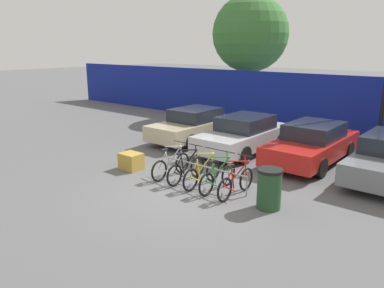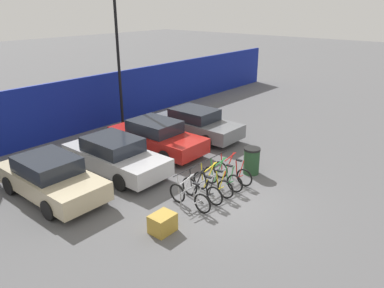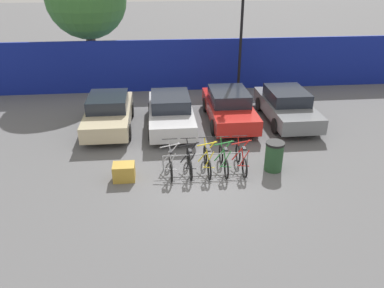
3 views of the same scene
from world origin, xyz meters
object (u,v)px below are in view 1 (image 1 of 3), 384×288
(bicycle_green, at_px, (218,178))
(cargo_crate, at_px, (131,161))
(bicycle_yellow, at_px, (202,174))
(car_red, at_px, (313,143))
(car_silver, at_px, (244,134))
(bicycle_red, at_px, (236,183))
(bike_rack, at_px, (204,169))
(trash_bin, at_px, (269,189))
(bicycle_black, at_px, (186,169))
(tree_behind_hoarding, at_px, (250,34))
(car_beige, at_px, (194,125))
(bicycle_silver, at_px, (171,165))

(bicycle_green, relative_size, cargo_crate, 2.44)
(bicycle_yellow, relative_size, car_red, 0.38)
(car_silver, bearing_deg, bicycle_red, -60.61)
(bike_rack, xyz_separation_m, trash_bin, (2.27, -0.30, 0.04))
(bicycle_black, height_order, bicycle_yellow, same)
(car_red, bearing_deg, trash_bin, -80.80)
(tree_behind_hoarding, bearing_deg, car_red, -44.59)
(bike_rack, relative_size, car_beige, 0.68)
(bike_rack, relative_size, trash_bin, 2.85)
(bike_rack, distance_m, bicycle_silver, 1.21)
(bicycle_green, bearing_deg, bicycle_silver, -176.38)
(bicycle_red, bearing_deg, bicycle_green, 178.07)
(cargo_crate, bearing_deg, bicycle_red, 4.26)
(bike_rack, relative_size, bicycle_black, 1.72)
(bicycle_red, height_order, car_beige, car_beige)
(bike_rack, height_order, cargo_crate, bike_rack)
(cargo_crate, distance_m, tree_behind_hoarding, 12.12)
(car_red, relative_size, tree_behind_hoarding, 0.66)
(cargo_crate, bearing_deg, bicycle_black, 7.73)
(car_silver, bearing_deg, trash_bin, -51.04)
(bike_rack, bearing_deg, bicycle_black, -165.38)
(bike_rack, relative_size, car_red, 0.65)
(bike_rack, xyz_separation_m, car_red, (1.56, 4.09, 0.22))
(bicycle_green, relative_size, car_beige, 0.40)
(bicycle_red, xyz_separation_m, car_red, (0.37, 4.24, 0.31))
(bicycle_green, distance_m, bicycle_red, 0.60)
(bicycle_green, xyz_separation_m, car_silver, (-1.59, 3.90, 0.31))
(bike_rack, bearing_deg, trash_bin, -7.45)
(bicycle_silver, bearing_deg, bicycle_black, -1.13)
(cargo_crate, height_order, tree_behind_hoarding, tree_behind_hoarding)
(car_red, xyz_separation_m, cargo_crate, (-4.28, -4.53, -0.42))
(bicycle_yellow, height_order, car_red, car_red)
(bicycle_red, bearing_deg, cargo_crate, -177.67)
(car_silver, height_order, cargo_crate, car_silver)
(car_silver, relative_size, trash_bin, 4.32)
(bicycle_silver, bearing_deg, cargo_crate, -170.31)
(bicycle_red, bearing_deg, trash_bin, -9.77)
(bicycle_black, relative_size, car_silver, 0.38)
(bicycle_silver, bearing_deg, trash_bin, -3.58)
(bicycle_red, bearing_deg, bike_rack, 170.98)
(car_silver, distance_m, trash_bin, 5.21)
(bicycle_silver, xyz_separation_m, bicycle_green, (1.79, 0.00, 0.00))
(bicycle_silver, xyz_separation_m, car_red, (2.76, 4.24, 0.31))
(bicycle_red, xyz_separation_m, car_beige, (-4.79, 4.06, 0.31))
(bike_rack, relative_size, bicycle_silver, 1.72)
(bicycle_silver, relative_size, car_silver, 0.38)
(bike_rack, distance_m, bicycle_yellow, 0.18)
(bicycle_silver, height_order, car_beige, car_beige)
(car_silver, distance_m, tree_behind_hoarding, 8.90)
(bicycle_silver, relative_size, car_red, 0.38)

